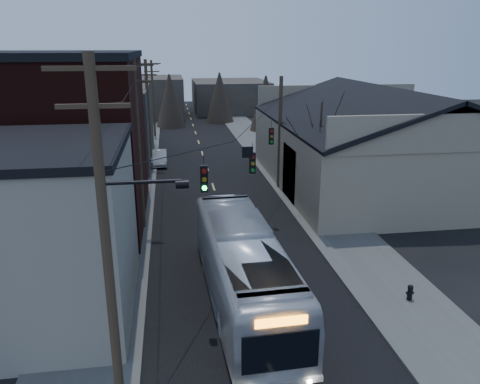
{
  "coord_description": "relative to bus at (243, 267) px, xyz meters",
  "views": [
    {
      "loc": [
        -3.15,
        -9.02,
        10.63
      ],
      "look_at": [
        0.46,
        14.97,
        3.0
      ],
      "focal_mm": 35.0,
      "sensor_mm": 36.0,
      "label": 1
    }
  ],
  "objects": [
    {
      "name": "road_surface",
      "position": [
        0.35,
        21.34,
        -1.66
      ],
      "size": [
        9.0,
        110.0,
        0.02
      ],
      "primitive_type": "cube",
      "color": "black",
      "rests_on": "ground"
    },
    {
      "name": "sidewalk_left",
      "position": [
        -6.15,
        21.34,
        -1.61
      ],
      "size": [
        4.0,
        110.0,
        0.12
      ],
      "primitive_type": "cube",
      "color": "#474744",
      "rests_on": "ground"
    },
    {
      "name": "sidewalk_right",
      "position": [
        6.85,
        21.34,
        -1.61
      ],
      "size": [
        4.0,
        110.0,
        0.12
      ],
      "primitive_type": "cube",
      "color": "#474744",
      "rests_on": "ground"
    },
    {
      "name": "building_clapboard",
      "position": [
        -8.65,
        0.34,
        1.83
      ],
      "size": [
        8.0,
        8.0,
        7.0
      ],
      "primitive_type": "cube",
      "color": "gray",
      "rests_on": "ground"
    },
    {
      "name": "building_brick",
      "position": [
        -9.65,
        11.34,
        3.33
      ],
      "size": [
        10.0,
        12.0,
        10.0
      ],
      "primitive_type": "cube",
      "color": "black",
      "rests_on": "ground"
    },
    {
      "name": "building_left_far",
      "position": [
        -9.15,
        27.34,
        1.83
      ],
      "size": [
        9.0,
        14.0,
        7.0
      ],
      "primitive_type": "cube",
      "color": "#35302A",
      "rests_on": "ground"
    },
    {
      "name": "warehouse",
      "position": [
        13.35,
        16.34,
        1.03
      ],
      "size": [
        16.16,
        20.6,
        7.73
      ],
      "color": "gray",
      "rests_on": "ground"
    },
    {
      "name": "building_far_left",
      "position": [
        -5.65,
        56.34,
        1.33
      ],
      "size": [
        10.0,
        12.0,
        6.0
      ],
      "primitive_type": "cube",
      "color": "#35302A",
      "rests_on": "ground"
    },
    {
      "name": "building_far_right",
      "position": [
        7.35,
        61.34,
        0.83
      ],
      "size": [
        12.0,
        14.0,
        5.0
      ],
      "primitive_type": "cube",
      "color": "#35302A",
      "rests_on": "ground"
    },
    {
      "name": "bare_tree",
      "position": [
        6.85,
        11.34,
        1.93
      ],
      "size": [
        0.4,
        0.4,
        7.2
      ],
      "primitive_type": "cone",
      "color": "black",
      "rests_on": "ground"
    },
    {
      "name": "utility_lines",
      "position": [
        -2.76,
        15.48,
        3.28
      ],
      "size": [
        11.24,
        45.28,
        10.5
      ],
      "color": "#382B1E",
      "rests_on": "ground"
    },
    {
      "name": "bus",
      "position": [
        0.0,
        0.0,
        0.0
      ],
      "size": [
        3.25,
        12.09,
        3.34
      ],
      "primitive_type": "imported",
      "rotation": [
        0.0,
        0.0,
        3.18
      ],
      "color": "#B7BCC5",
      "rests_on": "ground"
    },
    {
      "name": "parked_car",
      "position": [
        -3.95,
        25.27,
        -1.0
      ],
      "size": [
        1.48,
        4.08,
        1.34
      ],
      "primitive_type": "imported",
      "rotation": [
        0.0,
        0.0,
        0.02
      ],
      "color": "#A3A5AB",
      "rests_on": "ground"
    },
    {
      "name": "fire_hydrant",
      "position": [
        7.11,
        -1.08,
        -1.17
      ],
      "size": [
        0.34,
        0.24,
        0.71
      ],
      "rotation": [
        0.0,
        0.0,
        -0.09
      ],
      "color": "black",
      "rests_on": "sidewalk_right"
    }
  ]
}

